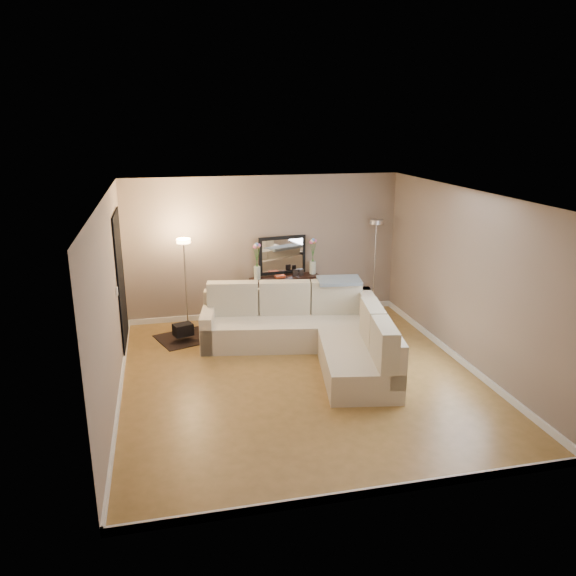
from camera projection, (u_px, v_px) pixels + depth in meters
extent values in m
cube|color=olive|center=(300.00, 377.00, 8.04)|extent=(5.00, 5.50, 0.01)
cube|color=white|center=(302.00, 195.00, 7.29)|extent=(5.00, 5.50, 0.01)
cube|color=gray|center=(264.00, 247.00, 10.24)|extent=(5.00, 0.02, 2.60)
cube|color=gray|center=(375.00, 377.00, 5.09)|extent=(5.00, 0.02, 2.60)
cube|color=gray|center=(110.00, 303.00, 7.13)|extent=(0.02, 5.50, 2.60)
cube|color=gray|center=(467.00, 279.00, 8.20)|extent=(0.02, 5.50, 2.60)
cube|color=white|center=(265.00, 312.00, 10.58)|extent=(5.00, 0.03, 0.10)
cube|color=white|center=(368.00, 493.00, 5.47)|extent=(5.00, 0.03, 0.10)
cube|color=white|center=(120.00, 392.00, 7.50)|extent=(0.03, 5.50, 0.10)
cube|color=white|center=(458.00, 358.00, 8.55)|extent=(0.03, 5.50, 0.10)
cube|color=black|center=(121.00, 282.00, 8.78)|extent=(0.02, 1.20, 2.20)
cube|color=white|center=(117.00, 291.00, 7.96)|extent=(0.02, 0.08, 0.12)
cube|color=beige|center=(289.00, 331.00, 9.20)|extent=(2.91, 1.43, 0.43)
cube|color=beige|center=(288.00, 306.00, 9.47)|extent=(2.78, 0.70, 0.60)
cube|color=beige|center=(208.00, 327.00, 9.11)|extent=(0.36, 0.98, 0.60)
cube|color=beige|center=(358.00, 364.00, 7.96)|extent=(1.25, 1.86, 0.43)
cube|color=beige|center=(378.00, 331.00, 8.35)|extent=(0.68, 2.68, 0.60)
cube|color=beige|center=(233.00, 298.00, 9.26)|extent=(0.87, 0.38, 0.56)
cube|color=beige|center=(285.00, 298.00, 9.30)|extent=(0.87, 0.38, 0.56)
cube|color=beige|center=(336.00, 297.00, 9.34)|extent=(0.87, 0.38, 0.56)
cube|color=beige|center=(373.00, 323.00, 8.14)|extent=(0.37, 0.80, 0.56)
cube|color=beige|center=(384.00, 344.00, 7.37)|extent=(0.37, 0.80, 0.56)
cube|color=slate|center=(339.00, 281.00, 9.29)|extent=(0.75, 0.50, 0.09)
cube|color=black|center=(285.00, 278.00, 10.25)|extent=(1.31, 0.51, 0.04)
cube|color=black|center=(257.00, 304.00, 10.04)|extent=(0.05, 0.05, 0.75)
cube|color=black|center=(253.00, 300.00, 10.29)|extent=(0.05, 0.05, 0.75)
cube|color=black|center=(318.00, 297.00, 10.44)|extent=(0.05, 0.05, 0.75)
cube|color=black|center=(312.00, 293.00, 10.69)|extent=(0.05, 0.05, 0.75)
cube|color=black|center=(285.00, 308.00, 10.42)|extent=(1.23, 0.47, 0.03)
cube|color=#BF3333|center=(258.00, 306.00, 10.21)|extent=(0.05, 0.16, 0.19)
cube|color=#3359A5|center=(261.00, 305.00, 10.22)|extent=(0.06, 0.16, 0.21)
cube|color=gold|center=(263.00, 304.00, 10.24)|extent=(0.06, 0.16, 0.23)
cube|color=#3F7F4C|center=(266.00, 305.00, 10.26)|extent=(0.07, 0.16, 0.19)
cube|color=#994C99|center=(268.00, 304.00, 10.27)|extent=(0.05, 0.16, 0.21)
cube|color=orange|center=(270.00, 304.00, 10.28)|extent=(0.06, 0.16, 0.23)
cube|color=#262626|center=(272.00, 304.00, 10.30)|extent=(0.06, 0.16, 0.19)
cube|color=#4C99B2|center=(275.00, 303.00, 10.32)|extent=(0.07, 0.16, 0.21)
cube|color=#B2A58C|center=(277.00, 303.00, 10.33)|extent=(0.05, 0.16, 0.23)
cube|color=brown|center=(280.00, 303.00, 10.35)|extent=(0.06, 0.16, 0.19)
cube|color=navy|center=(282.00, 303.00, 10.36)|extent=(0.06, 0.16, 0.21)
cube|color=gold|center=(285.00, 302.00, 10.38)|extent=(0.07, 0.16, 0.23)
cube|color=black|center=(282.00, 255.00, 10.29)|extent=(0.90, 0.16, 0.71)
cube|color=white|center=(283.00, 255.00, 10.27)|extent=(0.78, 0.12, 0.59)
cube|color=#C24422|center=(280.00, 276.00, 10.17)|extent=(0.19, 0.14, 0.04)
cube|color=black|center=(295.00, 273.00, 10.24)|extent=(0.10, 0.03, 0.13)
cube|color=black|center=(301.00, 273.00, 10.28)|extent=(0.08, 0.03, 0.11)
cylinder|color=silver|center=(257.00, 273.00, 10.03)|extent=(0.13, 0.13, 0.24)
cylinder|color=#38722D|center=(256.00, 258.00, 9.94)|extent=(0.10, 0.02, 0.40)
sphere|color=#E5598C|center=(255.00, 247.00, 9.88)|extent=(0.08, 0.08, 0.07)
cylinder|color=#38722D|center=(256.00, 258.00, 9.94)|extent=(0.05, 0.02, 0.43)
sphere|color=white|center=(256.00, 246.00, 9.88)|extent=(0.08, 0.08, 0.07)
cylinder|color=#38722D|center=(257.00, 257.00, 9.94)|extent=(0.01, 0.01, 0.45)
sphere|color=#598CE5|center=(257.00, 244.00, 9.88)|extent=(0.08, 0.08, 0.07)
cylinder|color=#38722D|center=(257.00, 258.00, 9.95)|extent=(0.05, 0.01, 0.41)
sphere|color=#E58C4C|center=(258.00, 247.00, 9.90)|extent=(0.08, 0.08, 0.07)
cylinder|color=#38722D|center=(258.00, 257.00, 9.95)|extent=(0.10, 0.02, 0.42)
sphere|color=#D866B2|center=(259.00, 245.00, 9.90)|extent=(0.08, 0.08, 0.07)
cylinder|color=silver|center=(313.00, 268.00, 10.39)|extent=(0.13, 0.13, 0.24)
cylinder|color=#38722D|center=(312.00, 253.00, 10.31)|extent=(0.10, 0.02, 0.40)
sphere|color=#E5598C|center=(311.00, 242.00, 10.24)|extent=(0.08, 0.08, 0.07)
cylinder|color=#38722D|center=(312.00, 253.00, 10.31)|extent=(0.05, 0.02, 0.43)
sphere|color=white|center=(312.00, 241.00, 10.24)|extent=(0.08, 0.08, 0.07)
cylinder|color=#38722D|center=(313.00, 252.00, 10.31)|extent=(0.01, 0.01, 0.45)
sphere|color=#598CE5|center=(313.00, 240.00, 10.24)|extent=(0.08, 0.08, 0.07)
cylinder|color=#38722D|center=(313.00, 253.00, 10.32)|extent=(0.05, 0.01, 0.41)
sphere|color=#E58C4C|center=(314.00, 242.00, 10.26)|extent=(0.08, 0.08, 0.07)
cylinder|color=#38722D|center=(314.00, 253.00, 10.32)|extent=(0.10, 0.02, 0.42)
sphere|color=#D866B2|center=(315.00, 241.00, 10.26)|extent=(0.08, 0.08, 0.07)
cylinder|color=silver|center=(188.00, 330.00, 9.80)|extent=(0.27, 0.27, 0.03)
cylinder|color=silver|center=(186.00, 287.00, 9.58)|extent=(0.03, 0.03, 1.56)
cylinder|color=#FFBF72|center=(183.00, 241.00, 9.35)|extent=(0.30, 0.30, 0.07)
cylinder|color=silver|center=(372.00, 310.00, 10.81)|extent=(0.28, 0.28, 0.03)
cylinder|color=silver|center=(374.00, 268.00, 10.57)|extent=(0.03, 0.03, 1.69)
cylinder|color=silver|center=(376.00, 222.00, 10.32)|extent=(0.31, 0.31, 0.08)
cube|color=black|center=(191.00, 337.00, 9.51)|extent=(1.28, 1.12, 0.01)
cube|color=black|center=(183.00, 330.00, 9.27)|extent=(0.36, 0.30, 0.20)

